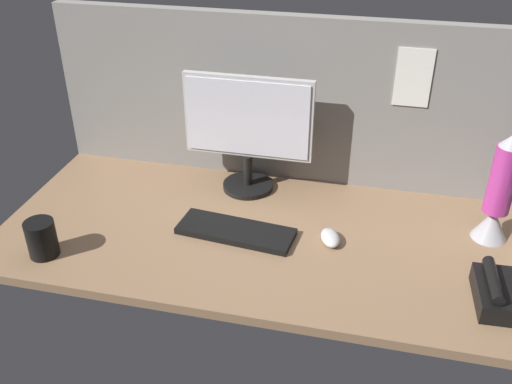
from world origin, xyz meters
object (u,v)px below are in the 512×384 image
object	(u,v)px
mouse	(330,238)
lava_lamp	(498,197)
keyboard	(236,231)
desk_phone	(507,294)
mug_black_travel	(42,239)
monitor	(248,128)

from	to	relation	value
mouse	lava_lamp	distance (cm)	52.03
keyboard	desk_phone	distance (cm)	80.27
lava_lamp	desk_phone	distance (cm)	33.28
keyboard	mug_black_travel	world-z (taller)	mug_black_travel
desk_phone	keyboard	bearing A→B (deg)	169.38
monitor	lava_lamp	xyz separation A→B (cm)	(81.07, -13.13, -8.24)
mug_black_travel	lava_lamp	size ratio (longest dim) A/B	0.32
mouse	desk_phone	bearing A→B (deg)	-38.61
mouse	desk_phone	size ratio (longest dim) A/B	0.49
keyboard	lava_lamp	distance (cm)	80.92
monitor	mouse	size ratio (longest dim) A/B	4.64
keyboard	desk_phone	bearing A→B (deg)	-4.56
keyboard	desk_phone	size ratio (longest dim) A/B	1.87
mouse	lava_lamp	size ratio (longest dim) A/B	0.27
keyboard	mouse	xyz separation A→B (cm)	(29.72, 2.26, 0.70)
monitor	mug_black_travel	world-z (taller)	monitor
monitor	mug_black_travel	distance (cm)	74.96
mug_black_travel	monitor	bearing A→B (deg)	46.37
monitor	desk_phone	distance (cm)	95.24
mug_black_travel	desk_phone	world-z (taller)	mug_black_travel
monitor	mouse	distance (cm)	47.72
monitor	lava_lamp	world-z (taller)	monitor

